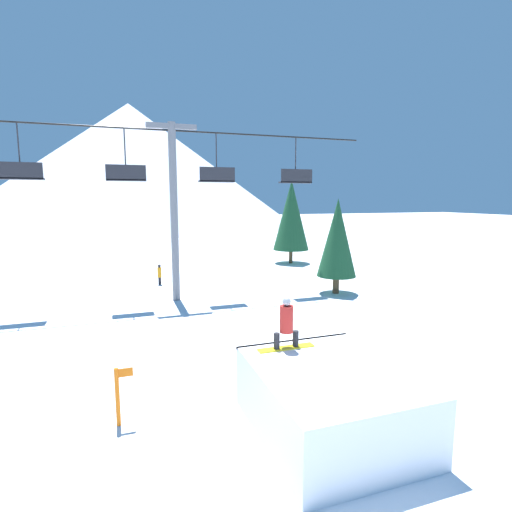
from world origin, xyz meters
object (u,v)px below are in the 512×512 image
object	(u,v)px
snowboarder	(286,324)
distant_skier	(160,274)
snow_ramp	(329,401)
pine_tree_near	(337,238)
trail_marker	(118,395)

from	to	relation	value
snowboarder	distant_skier	world-z (taller)	snowboarder
snowboarder	distant_skier	xyz separation A→B (m)	(-1.57, 15.38, -1.44)
snow_ramp	distant_skier	bearing A→B (deg)	96.78
pine_tree_near	trail_marker	bearing A→B (deg)	-139.43
pine_tree_near	distant_skier	xyz separation A→B (m)	(-8.86, 5.36, -2.36)
pine_tree_near	distant_skier	size ratio (longest dim) A/B	4.17
snow_ramp	snowboarder	world-z (taller)	snowboarder
snow_ramp	snowboarder	bearing A→B (deg)	106.95
snow_ramp	trail_marker	size ratio (longest dim) A/B	2.82
snow_ramp	trail_marker	world-z (taller)	snow_ramp
snowboarder	distant_skier	distance (m)	15.53
snow_ramp	pine_tree_near	distance (m)	13.53
snow_ramp	snowboarder	xyz separation A→B (m)	(-0.43, 1.41, 1.37)
snow_ramp	distant_skier	size ratio (longest dim) A/B	3.13
snow_ramp	trail_marker	distance (m)	4.74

